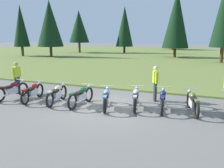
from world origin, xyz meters
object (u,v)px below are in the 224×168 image
motorcycle_cream (57,94)px  motorcycle_silver (136,98)px  motorcycle_red (33,92)px  motorcycle_olive (193,102)px  motorcycle_navy (163,100)px  rider_in_hivis_vest (155,81)px  motorcycle_sky_blue (106,98)px  motorcycle_maroon (12,90)px  motorcycle_british_green (81,96)px  rider_near_row_end (17,76)px

motorcycle_cream → motorcycle_silver: (3.56, 0.58, 0.00)m
motorcycle_red → motorcycle_olive: 7.20m
motorcycle_silver → motorcycle_navy: 1.11m
motorcycle_navy → motorcycle_red: bearing=-172.1°
motorcycle_navy → rider_in_hivis_vest: 1.50m
motorcycle_cream → motorcycle_sky_blue: size_ratio=1.03×
motorcycle_silver → motorcycle_navy: same height
motorcycle_maroon → motorcycle_navy: size_ratio=1.00×
motorcycle_cream → motorcycle_sky_blue: (2.40, 0.09, 0.00)m
motorcycle_cream → rider_in_hivis_vest: size_ratio=1.25×
motorcycle_sky_blue → motorcycle_silver: bearing=22.7°
motorcycle_maroon → motorcycle_sky_blue: size_ratio=1.04×
motorcycle_red → motorcycle_olive: bearing=7.4°
motorcycle_cream → motorcycle_british_green: bearing=3.5°
motorcycle_red → rider_near_row_end: bearing=152.3°
motorcycle_maroon → rider_in_hivis_vest: (6.57, 2.19, 0.51)m
motorcycle_british_green → motorcycle_silver: 2.41m
motorcycle_cream → rider_near_row_end: bearing=164.3°
motorcycle_navy → motorcycle_maroon: bearing=-172.8°
rider_in_hivis_vest → motorcycle_silver: bearing=-108.7°
motorcycle_british_green → motorcycle_silver: (2.35, 0.50, 0.00)m
motorcycle_british_green → motorcycle_sky_blue: 1.20m
motorcycle_maroon → motorcycle_navy: (7.17, 0.91, 0.00)m
motorcycle_sky_blue → motorcycle_maroon: bearing=-177.2°
motorcycle_maroon → motorcycle_sky_blue: (4.92, 0.24, 0.00)m
motorcycle_sky_blue → rider_near_row_end: bearing=172.0°
rider_in_hivis_vest → motorcycle_sky_blue: bearing=-130.3°
motorcycle_sky_blue → motorcycle_navy: size_ratio=0.97×
motorcycle_silver → rider_in_hivis_vest: bearing=71.3°
motorcycle_cream → rider_in_hivis_vest: bearing=26.7°
motorcycle_red → motorcycle_olive: same height
motorcycle_cream → rider_in_hivis_vest: (4.06, 2.04, 0.51)m
motorcycle_cream → motorcycle_navy: bearing=9.3°
motorcycle_red → motorcycle_cream: size_ratio=1.00×
motorcycle_sky_blue → rider_in_hivis_vest: rider_in_hivis_vest is taller
motorcycle_navy → motorcycle_olive: size_ratio=1.02×
motorcycle_navy → motorcycle_silver: bearing=-170.5°
motorcycle_olive → rider_in_hivis_vest: (-1.78, 1.19, 0.51)m
motorcycle_maroon → motorcycle_navy: same height
motorcycle_olive → motorcycle_red: bearing=-172.6°
motorcycle_silver → rider_in_hivis_vest: (0.50, 1.46, 0.51)m
motorcycle_red → rider_near_row_end: size_ratio=1.25×
motorcycle_maroon → motorcycle_cream: size_ratio=1.00×
motorcycle_maroon → motorcycle_olive: same height
motorcycle_cream → rider_near_row_end: (-3.08, 0.87, 0.51)m
motorcycle_sky_blue → motorcycle_silver: 1.25m
motorcycle_red → motorcycle_sky_blue: size_ratio=1.03×
motorcycle_sky_blue → motorcycle_olive: bearing=12.5°
motorcycle_british_green → rider_near_row_end: size_ratio=1.26×
motorcycle_silver → motorcycle_sky_blue: bearing=-157.3°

